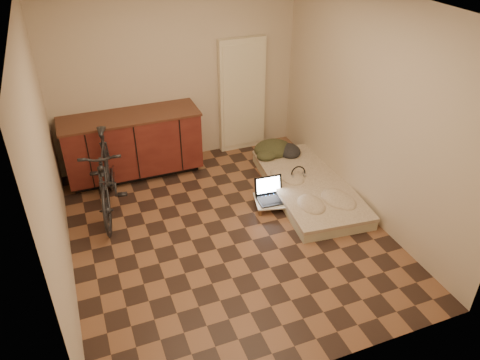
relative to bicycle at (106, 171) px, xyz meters
name	(u,v)px	position (x,y,z in m)	size (l,w,h in m)	color
room_shell	(225,133)	(1.20, -0.98, 0.75)	(3.50, 4.00, 2.60)	brown
cabinets	(133,145)	(0.45, 0.72, -0.08)	(1.84, 0.62, 0.91)	black
appliance_panel	(242,96)	(2.15, 0.96, 0.30)	(0.70, 0.10, 1.70)	#F4E7C1
bicycle	(106,171)	(0.00, 0.00, 0.00)	(0.50, 1.69, 1.09)	black
futon	(308,186)	(2.50, -0.57, -0.46)	(1.15, 2.09, 0.17)	beige
clothing_pile	(277,145)	(2.44, 0.30, -0.26)	(0.59, 0.49, 0.24)	#33351F
headphones	(298,173)	(2.40, -0.44, -0.30)	(0.23, 0.21, 0.15)	black
lap_desk	(279,200)	(2.00, -0.72, -0.46)	(0.69, 0.52, 0.10)	brown
laptop	(271,195)	(1.91, -0.66, -0.39)	(0.39, 0.35, 0.25)	black
mouse	(296,199)	(2.18, -0.81, -0.43)	(0.06, 0.10, 0.03)	silver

